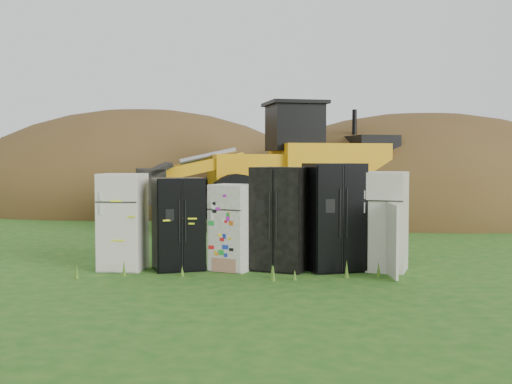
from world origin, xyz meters
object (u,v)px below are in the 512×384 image
at_px(fridge_leftmost, 123,222).
at_px(fridge_sticker, 233,227).
at_px(fridge_black_right, 334,217).
at_px(fridge_black_side, 178,224).
at_px(fridge_dark_mid, 281,219).
at_px(wheel_loader, 264,165).
at_px(fridge_open_door, 383,221).

height_order(fridge_leftmost, fridge_sticker, fridge_leftmost).
bearing_deg(fridge_black_right, fridge_black_side, 164.73).
distance_m(fridge_dark_mid, wheel_loader, 7.35).
bearing_deg(fridge_black_side, fridge_dark_mid, -17.78).
relative_size(fridge_leftmost, wheel_loader, 0.23).
bearing_deg(fridge_sticker, fridge_dark_mid, 26.28).
distance_m(fridge_dark_mid, fridge_black_right, 0.97).
bearing_deg(fridge_leftmost, fridge_dark_mid, 5.08).
bearing_deg(fridge_leftmost, wheel_loader, 75.21).
distance_m(fridge_leftmost, fridge_sticker, 2.03).
xyz_separation_m(fridge_leftmost, fridge_black_side, (1.03, 0.00, -0.04)).
xyz_separation_m(fridge_leftmost, fridge_sticker, (2.03, -0.01, -0.10)).
bearing_deg(fridge_black_side, fridge_sticker, -18.68).
relative_size(fridge_black_side, fridge_sticker, 1.07).
bearing_deg(fridge_leftmost, fridge_black_side, 4.89).
relative_size(fridge_dark_mid, wheel_loader, 0.24).
bearing_deg(wheel_loader, fridge_dark_mid, -100.33).
distance_m(fridge_black_side, fridge_sticker, 1.00).
height_order(fridge_leftmost, fridge_dark_mid, fridge_dark_mid).
height_order(fridge_black_side, fridge_black_right, fridge_black_right).
xyz_separation_m(fridge_open_door, wheel_loader, (-2.19, 7.30, 0.96)).
bearing_deg(fridge_open_door, fridge_black_side, -161.48).
xyz_separation_m(fridge_leftmost, fridge_open_door, (4.79, -0.01, 0.02)).
xyz_separation_m(fridge_leftmost, fridge_black_right, (3.88, -0.00, 0.09)).
bearing_deg(fridge_black_right, wheel_loader, 84.79).
height_order(fridge_sticker, wheel_loader, wheel_loader).
bearing_deg(fridge_open_door, fridge_sticker, -161.34).
distance_m(fridge_black_side, wheel_loader, 7.53).
bearing_deg(fridge_open_door, fridge_leftmost, -161.43).
xyz_separation_m(fridge_black_side, fridge_dark_mid, (1.89, 0.01, 0.10)).
relative_size(fridge_leftmost, fridge_dark_mid, 0.94).
bearing_deg(fridge_leftmost, fridge_open_door, 4.70).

